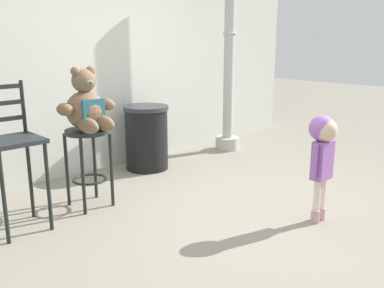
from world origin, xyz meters
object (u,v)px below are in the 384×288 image
(lamppost, at_px, (229,71))
(child_walking, at_px, (323,146))
(bar_chair_empty, at_px, (12,148))
(teddy_bear, at_px, (87,107))
(trash_bin, at_px, (147,137))
(bar_stool_with_teddy, at_px, (88,151))

(lamppost, bearing_deg, child_walking, -120.45)
(child_walking, xyz_separation_m, bar_chair_empty, (-1.97, 1.68, 0.02))
(teddy_bear, bearing_deg, lamppost, 12.07)
(bar_chair_empty, bearing_deg, trash_bin, 18.45)
(bar_stool_with_teddy, distance_m, child_walking, 2.14)
(bar_chair_empty, bearing_deg, child_walking, -40.36)
(teddy_bear, relative_size, child_walking, 0.61)
(trash_bin, height_order, bar_chair_empty, bar_chair_empty)
(bar_stool_with_teddy, bearing_deg, trash_bin, 27.00)
(bar_stool_with_teddy, relative_size, trash_bin, 0.96)
(teddy_bear, height_order, bar_chair_empty, teddy_bear)
(teddy_bear, xyz_separation_m, trash_bin, (1.15, 0.61, -0.57))
(trash_bin, xyz_separation_m, lamppost, (1.44, -0.06, 0.74))
(bar_stool_with_teddy, distance_m, lamppost, 2.70)
(child_walking, bearing_deg, trash_bin, 46.92)
(bar_stool_with_teddy, height_order, child_walking, child_walking)
(bar_stool_with_teddy, xyz_separation_m, child_walking, (1.27, -1.71, 0.15))
(child_walking, relative_size, lamppost, 0.33)
(bar_stool_with_teddy, distance_m, trash_bin, 1.29)
(teddy_bear, distance_m, child_walking, 2.13)
(lamppost, bearing_deg, teddy_bear, -167.93)
(teddy_bear, xyz_separation_m, lamppost, (2.58, 0.55, 0.17))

